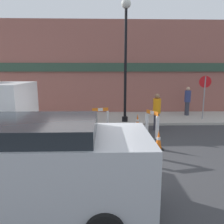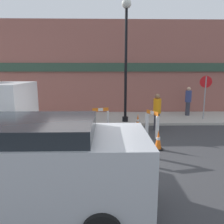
{
  "view_description": "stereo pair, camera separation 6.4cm",
  "coord_description": "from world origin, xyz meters",
  "px_view_note": "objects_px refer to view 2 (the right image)",
  "views": [
    {
      "loc": [
        0.47,
        -5.63,
        2.6
      ],
      "look_at": [
        0.74,
        2.81,
        1.0
      ],
      "focal_mm": 35.0,
      "sensor_mm": 36.0,
      "label": 1
    },
    {
      "loc": [
        0.54,
        -5.63,
        2.6
      ],
      "look_at": [
        0.74,
        2.81,
        1.0
      ],
      "focal_mm": 35.0,
      "sensor_mm": 36.0,
      "label": 2
    }
  ],
  "objects_px": {
    "streetlamp_post": "(126,46)",
    "parked_car_1": "(29,163)",
    "stop_sign": "(205,90)",
    "person_worker": "(157,111)",
    "person_pedestrian": "(188,100)"
  },
  "relations": [
    {
      "from": "person_worker",
      "to": "parked_car_1",
      "type": "relative_size",
      "value": 0.39
    },
    {
      "from": "stop_sign",
      "to": "parked_car_1",
      "type": "relative_size",
      "value": 0.53
    },
    {
      "from": "streetlamp_post",
      "to": "stop_sign",
      "type": "distance_m",
      "value": 4.67
    },
    {
      "from": "person_pedestrian",
      "to": "person_worker",
      "type": "bearing_deg",
      "value": 60.47
    },
    {
      "from": "streetlamp_post",
      "to": "parked_car_1",
      "type": "distance_m",
      "value": 7.76
    },
    {
      "from": "parked_car_1",
      "to": "person_pedestrian",
      "type": "bearing_deg",
      "value": 54.5
    },
    {
      "from": "streetlamp_post",
      "to": "person_pedestrian",
      "type": "bearing_deg",
      "value": 21.54
    },
    {
      "from": "person_worker",
      "to": "person_pedestrian",
      "type": "height_order",
      "value": "person_pedestrian"
    },
    {
      "from": "parked_car_1",
      "to": "stop_sign",
      "type": "bearing_deg",
      "value": 48.92
    },
    {
      "from": "person_pedestrian",
      "to": "parked_car_1",
      "type": "bearing_deg",
      "value": 66.61
    },
    {
      "from": "stop_sign",
      "to": "parked_car_1",
      "type": "bearing_deg",
      "value": 58.08
    },
    {
      "from": "stop_sign",
      "to": "person_worker",
      "type": "xyz_separation_m",
      "value": [
        -2.84,
        -1.69,
        -0.74
      ]
    },
    {
      "from": "person_worker",
      "to": "parked_car_1",
      "type": "height_order",
      "value": "parked_car_1"
    },
    {
      "from": "streetlamp_post",
      "to": "stop_sign",
      "type": "xyz_separation_m",
      "value": [
        4.13,
        0.48,
        -2.13
      ]
    },
    {
      "from": "streetlamp_post",
      "to": "person_worker",
      "type": "height_order",
      "value": "streetlamp_post"
    }
  ]
}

